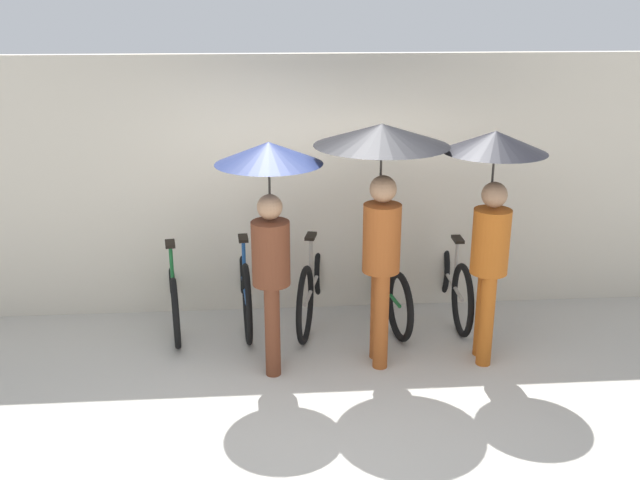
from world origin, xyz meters
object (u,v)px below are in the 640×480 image
at_px(parked_bicycle_1, 244,281).
at_px(parked_bicycle_3, 384,285).
at_px(parked_bicycle_0, 173,289).
at_px(pedestrian_trailing, 493,191).
at_px(pedestrian_center, 382,173).
at_px(parked_bicycle_4, 451,279).
at_px(parked_bicycle_2, 314,281).
at_px(pedestrian_leading, 270,200).

relative_size(parked_bicycle_1, parked_bicycle_3, 1.10).
height_order(parked_bicycle_0, pedestrian_trailing, pedestrian_trailing).
xyz_separation_m(pedestrian_center, pedestrian_trailing, (0.94, -0.03, -0.17)).
bearing_deg(parked_bicycle_4, parked_bicycle_0, 91.73).
relative_size(parked_bicycle_0, parked_bicycle_4, 1.01).
bearing_deg(pedestrian_trailing, parked_bicycle_2, 154.79).
distance_m(parked_bicycle_3, pedestrian_trailing, 1.65).
distance_m(parked_bicycle_2, parked_bicycle_3, 0.70).
height_order(parked_bicycle_1, pedestrian_center, pedestrian_center).
bearing_deg(parked_bicycle_3, pedestrian_center, 158.70).
relative_size(parked_bicycle_1, parked_bicycle_4, 1.06).
distance_m(parked_bicycle_2, pedestrian_trailing, 2.07).
relative_size(parked_bicycle_4, pedestrian_center, 0.81).
bearing_deg(pedestrian_leading, pedestrian_center, 5.51).
distance_m(parked_bicycle_1, pedestrian_trailing, 2.61).
bearing_deg(pedestrian_leading, parked_bicycle_3, 39.87).
xyz_separation_m(parked_bicycle_0, parked_bicycle_3, (2.09, -0.06, 0.00)).
relative_size(parked_bicycle_1, pedestrian_center, 0.86).
height_order(parked_bicycle_2, pedestrian_trailing, pedestrian_trailing).
height_order(parked_bicycle_0, parked_bicycle_3, parked_bicycle_3).
distance_m(parked_bicycle_1, parked_bicycle_2, 0.70).
relative_size(parked_bicycle_0, pedestrian_trailing, 0.85).
bearing_deg(parked_bicycle_1, parked_bicycle_0, 88.23).
height_order(parked_bicycle_1, parked_bicycle_4, parked_bicycle_1).
xyz_separation_m(parked_bicycle_0, pedestrian_trailing, (2.84, -0.92, 1.19)).
height_order(parked_bicycle_0, parked_bicycle_4, parked_bicycle_4).
height_order(parked_bicycle_2, parked_bicycle_4, parked_bicycle_2).
bearing_deg(pedestrian_center, parked_bicycle_3, 76.82).
height_order(parked_bicycle_0, parked_bicycle_1, parked_bicycle_1).
height_order(parked_bicycle_3, pedestrian_trailing, pedestrian_trailing).
bearing_deg(parked_bicycle_2, parked_bicycle_0, 102.60).
distance_m(parked_bicycle_0, parked_bicycle_2, 1.40).
relative_size(parked_bicycle_3, pedestrian_center, 0.78).
distance_m(parked_bicycle_1, pedestrian_center, 2.00).
bearing_deg(parked_bicycle_1, parked_bicycle_4, -95.49).
bearing_deg(parked_bicycle_2, pedestrian_trailing, -109.81).
bearing_deg(parked_bicycle_0, parked_bicycle_2, -99.07).
height_order(parked_bicycle_1, parked_bicycle_3, parked_bicycle_1).
height_order(parked_bicycle_2, pedestrian_center, pedestrian_center).
relative_size(pedestrian_leading, pedestrian_trailing, 0.97).
distance_m(parked_bicycle_3, pedestrian_center, 1.60).
xyz_separation_m(parked_bicycle_1, pedestrian_center, (1.20, -0.92, 1.31)).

